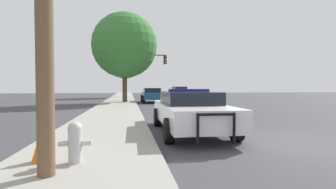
{
  "coord_description": "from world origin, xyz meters",
  "views": [
    {
      "loc": [
        -4.28,
        -6.49,
        1.52
      ],
      "look_at": [
        -1.16,
        14.05,
        0.87
      ],
      "focal_mm": 28.0,
      "sensor_mm": 36.0,
      "label": 1
    }
  ],
  "objects_px": {
    "car_background_midblock": "(152,95)",
    "tree_sidewalk_mid": "(125,45)",
    "police_car": "(190,110)",
    "traffic_cone": "(42,145)",
    "car_background_oncoming": "(180,92)",
    "fire_hydrant": "(75,141)",
    "tree_sidewalk_far": "(125,61)",
    "traffic_light": "(142,66)"
  },
  "relations": [
    {
      "from": "car_background_midblock",
      "to": "tree_sidewalk_mid",
      "type": "relative_size",
      "value": 0.52
    },
    {
      "from": "police_car",
      "to": "traffic_cone",
      "type": "distance_m",
      "value": 4.93
    },
    {
      "from": "car_background_oncoming",
      "to": "tree_sidewalk_mid",
      "type": "bearing_deg",
      "value": 46.14
    },
    {
      "from": "fire_hydrant",
      "to": "traffic_cone",
      "type": "relative_size",
      "value": 1.21
    },
    {
      "from": "car_background_oncoming",
      "to": "tree_sidewalk_far",
      "type": "xyz_separation_m",
      "value": [
        -6.65,
        4.83,
        4.16
      ]
    },
    {
      "from": "traffic_light",
      "to": "tree_sidewalk_mid",
      "type": "height_order",
      "value": "tree_sidewalk_mid"
    },
    {
      "from": "police_car",
      "to": "car_background_midblock",
      "type": "distance_m",
      "value": 16.18
    },
    {
      "from": "fire_hydrant",
      "to": "traffic_cone",
      "type": "xyz_separation_m",
      "value": [
        -0.63,
        0.18,
        -0.09
      ]
    },
    {
      "from": "traffic_cone",
      "to": "traffic_light",
      "type": "bearing_deg",
      "value": 82.1
    },
    {
      "from": "fire_hydrant",
      "to": "car_background_oncoming",
      "type": "height_order",
      "value": "car_background_oncoming"
    },
    {
      "from": "tree_sidewalk_far",
      "to": "tree_sidewalk_mid",
      "type": "xyz_separation_m",
      "value": [
        0.12,
        -12.33,
        0.27
      ]
    },
    {
      "from": "car_background_midblock",
      "to": "tree_sidewalk_far",
      "type": "xyz_separation_m",
      "value": [
        -2.61,
        11.67,
        4.2
      ]
    },
    {
      "from": "car_background_midblock",
      "to": "tree_sidewalk_mid",
      "type": "height_order",
      "value": "tree_sidewalk_mid"
    },
    {
      "from": "traffic_light",
      "to": "fire_hydrant",
      "type": "bearing_deg",
      "value": -96.17
    },
    {
      "from": "traffic_light",
      "to": "car_background_midblock",
      "type": "height_order",
      "value": "traffic_light"
    },
    {
      "from": "fire_hydrant",
      "to": "traffic_light",
      "type": "height_order",
      "value": "traffic_light"
    },
    {
      "from": "police_car",
      "to": "traffic_cone",
      "type": "height_order",
      "value": "police_car"
    },
    {
      "from": "police_car",
      "to": "fire_hydrant",
      "type": "height_order",
      "value": "police_car"
    },
    {
      "from": "car_background_midblock",
      "to": "traffic_cone",
      "type": "bearing_deg",
      "value": -101.18
    },
    {
      "from": "fire_hydrant",
      "to": "car_background_midblock",
      "type": "bearing_deg",
      "value": 80.96
    },
    {
      "from": "car_background_oncoming",
      "to": "tree_sidewalk_mid",
      "type": "distance_m",
      "value": 10.89
    },
    {
      "from": "police_car",
      "to": "traffic_light",
      "type": "xyz_separation_m",
      "value": [
        -0.66,
        17.93,
        2.78
      ]
    },
    {
      "from": "police_car",
      "to": "fire_hydrant",
      "type": "bearing_deg",
      "value": 50.4
    },
    {
      "from": "car_background_oncoming",
      "to": "tree_sidewalk_mid",
      "type": "relative_size",
      "value": 0.51
    },
    {
      "from": "fire_hydrant",
      "to": "tree_sidewalk_far",
      "type": "height_order",
      "value": "tree_sidewalk_far"
    },
    {
      "from": "fire_hydrant",
      "to": "car_background_oncoming",
      "type": "distance_m",
      "value": 27.5
    },
    {
      "from": "tree_sidewalk_far",
      "to": "car_background_midblock",
      "type": "bearing_deg",
      "value": -77.39
    },
    {
      "from": "car_background_midblock",
      "to": "fire_hydrant",
      "type": "bearing_deg",
      "value": -99.3
    },
    {
      "from": "tree_sidewalk_far",
      "to": "fire_hydrant",
      "type": "bearing_deg",
      "value": -90.96
    },
    {
      "from": "car_background_oncoming",
      "to": "fire_hydrant",
      "type": "bearing_deg",
      "value": 72.05
    },
    {
      "from": "car_background_oncoming",
      "to": "traffic_cone",
      "type": "bearing_deg",
      "value": 70.68
    },
    {
      "from": "traffic_light",
      "to": "tree_sidewalk_mid",
      "type": "bearing_deg",
      "value": -124.78
    },
    {
      "from": "car_background_oncoming",
      "to": "tree_sidewalk_far",
      "type": "relative_size",
      "value": 0.57
    },
    {
      "from": "car_background_oncoming",
      "to": "car_background_midblock",
      "type": "distance_m",
      "value": 7.94
    },
    {
      "from": "car_background_oncoming",
      "to": "tree_sidewalk_far",
      "type": "bearing_deg",
      "value": -38.83
    },
    {
      "from": "fire_hydrant",
      "to": "car_background_midblock",
      "type": "distance_m",
      "value": 19.96
    },
    {
      "from": "police_car",
      "to": "car_background_oncoming",
      "type": "bearing_deg",
      "value": -99.66
    },
    {
      "from": "car_background_oncoming",
      "to": "car_background_midblock",
      "type": "xyz_separation_m",
      "value": [
        -4.04,
        -6.84,
        -0.04
      ]
    },
    {
      "from": "police_car",
      "to": "car_background_oncoming",
      "type": "height_order",
      "value": "car_background_oncoming"
    },
    {
      "from": "fire_hydrant",
      "to": "tree_sidewalk_mid",
      "type": "xyz_separation_m",
      "value": [
        0.64,
        19.04,
        4.68
      ]
    },
    {
      "from": "police_car",
      "to": "fire_hydrant",
      "type": "relative_size",
      "value": 6.92
    },
    {
      "from": "fire_hydrant",
      "to": "tree_sidewalk_mid",
      "type": "distance_m",
      "value": 19.62
    }
  ]
}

